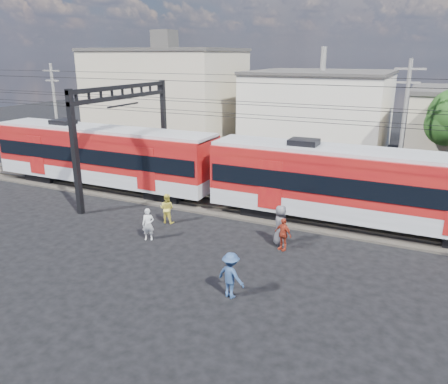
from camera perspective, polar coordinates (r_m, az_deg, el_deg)
The scene contains 15 objects.
ground at distance 18.34m, azimuth -2.07°, elevation -10.91°, with size 120.00×120.00×0.00m, color black.
track_bed at distance 25.06m, azimuth 6.32°, elevation -2.81°, with size 70.00×3.40×0.12m, color #2D2823.
rail_near at distance 24.35m, azimuth 5.75°, elevation -3.11°, with size 70.00×0.12×0.12m, color #59544C.
rail_far at distance 25.69m, azimuth 6.88°, elevation -2.03°, with size 70.00×0.12×0.12m, color #59544C.
commuter_train at distance 23.31m, azimuth 18.23°, elevation 0.88°, with size 50.30×3.08×4.17m.
catenary at distance 27.74m, azimuth -10.70°, elevation 9.80°, with size 70.00×9.30×7.52m.
building_west at distance 45.62m, azimuth -7.50°, elevation 12.29°, with size 14.28×10.20×9.30m.
building_midwest at distance 42.67m, azimuth 12.43°, elevation 10.32°, with size 12.24×12.24×7.30m.
utility_pole_mid at distance 29.63m, azimuth 22.37°, elevation 8.10°, with size 1.80×0.24×8.50m.
utility_pole_west at distance 41.08m, azimuth -21.16°, elevation 10.17°, with size 1.80×0.24×8.00m.
pedestrian_a at distance 21.69m, azimuth -9.88°, elevation -4.19°, with size 0.58×0.38×1.60m, color silver.
pedestrian_b at distance 23.68m, azimuth -7.47°, elevation -2.13°, with size 0.80×0.62×1.64m, color #E1CF46.
pedestrian_c at distance 16.50m, azimuth 0.90°, elevation -10.82°, with size 1.16×0.67×1.79m, color navy.
pedestrian_d at distance 20.48m, azimuth 7.70°, elevation -5.46°, with size 0.92×0.38×1.57m, color #9C301C.
pedestrian_e at distance 20.98m, azimuth 7.37°, elevation -4.30°, with size 0.95×0.62×1.95m, color #4D4C51.
Camera 1 is at (7.45, -14.30, 8.74)m, focal length 35.00 mm.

